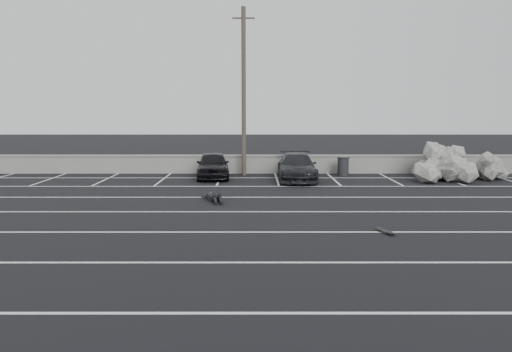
{
  "coord_description": "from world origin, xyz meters",
  "views": [
    {
      "loc": [
        -0.11,
        -14.55,
        3.63
      ],
      "look_at": [
        -0.1,
        5.24,
        1.0
      ],
      "focal_mm": 35.0,
      "sensor_mm": 36.0,
      "label": 1
    }
  ],
  "objects_px": {
    "car_left": "(213,165)",
    "person": "(213,194)",
    "riprap_pile": "(456,168)",
    "car_right": "(297,167)",
    "trash_bin": "(343,166)",
    "skateboard": "(386,231)",
    "utility_pole": "(244,92)"
  },
  "relations": [
    {
      "from": "person",
      "to": "car_left",
      "type": "bearing_deg",
      "value": 78.6
    },
    {
      "from": "car_right",
      "to": "skateboard",
      "type": "xyz_separation_m",
      "value": [
        1.72,
        -11.3,
        -0.63
      ]
    },
    {
      "from": "car_left",
      "to": "skateboard",
      "type": "bearing_deg",
      "value": -67.77
    },
    {
      "from": "utility_pole",
      "to": "skateboard",
      "type": "height_order",
      "value": "utility_pole"
    },
    {
      "from": "trash_bin",
      "to": "car_left",
      "type": "bearing_deg",
      "value": -172.86
    },
    {
      "from": "trash_bin",
      "to": "riprap_pile",
      "type": "relative_size",
      "value": 0.18
    },
    {
      "from": "car_left",
      "to": "car_right",
      "type": "distance_m",
      "value": 4.51
    },
    {
      "from": "car_right",
      "to": "car_left",
      "type": "bearing_deg",
      "value": 170.48
    },
    {
      "from": "riprap_pile",
      "to": "skateboard",
      "type": "height_order",
      "value": "riprap_pile"
    },
    {
      "from": "riprap_pile",
      "to": "car_left",
      "type": "bearing_deg",
      "value": 176.86
    },
    {
      "from": "riprap_pile",
      "to": "person",
      "type": "xyz_separation_m",
      "value": [
        -12.19,
        -5.92,
        -0.38
      ]
    },
    {
      "from": "riprap_pile",
      "to": "skateboard",
      "type": "xyz_separation_m",
      "value": [
        -6.61,
        -11.47,
        -0.54
      ]
    },
    {
      "from": "riprap_pile",
      "to": "person",
      "type": "bearing_deg",
      "value": -154.08
    },
    {
      "from": "car_right",
      "to": "riprap_pile",
      "type": "distance_m",
      "value": 8.33
    },
    {
      "from": "trash_bin",
      "to": "skateboard",
      "type": "distance_m",
      "value": 13.11
    },
    {
      "from": "car_left",
      "to": "car_right",
      "type": "bearing_deg",
      "value": -15.63
    },
    {
      "from": "car_right",
      "to": "trash_bin",
      "type": "relative_size",
      "value": 4.62
    },
    {
      "from": "riprap_pile",
      "to": "skateboard",
      "type": "distance_m",
      "value": 13.24
    },
    {
      "from": "car_left",
      "to": "person",
      "type": "xyz_separation_m",
      "value": [
        0.56,
        -6.63,
        -0.48
      ]
    },
    {
      "from": "car_left",
      "to": "riprap_pile",
      "type": "relative_size",
      "value": 0.73
    },
    {
      "from": "riprap_pile",
      "to": "person",
      "type": "distance_m",
      "value": 13.56
    },
    {
      "from": "car_right",
      "to": "person",
      "type": "bearing_deg",
      "value": -122.34
    },
    {
      "from": "car_left",
      "to": "riprap_pile",
      "type": "distance_m",
      "value": 12.78
    },
    {
      "from": "trash_bin",
      "to": "riprap_pile",
      "type": "height_order",
      "value": "riprap_pile"
    },
    {
      "from": "car_right",
      "to": "riprap_pile",
      "type": "height_order",
      "value": "riprap_pile"
    },
    {
      "from": "skateboard",
      "to": "car_left",
      "type": "bearing_deg",
      "value": 93.33
    },
    {
      "from": "trash_bin",
      "to": "person",
      "type": "bearing_deg",
      "value": -131.18
    },
    {
      "from": "utility_pole",
      "to": "trash_bin",
      "type": "distance_m",
      "value": 6.88
    },
    {
      "from": "person",
      "to": "skateboard",
      "type": "relative_size",
      "value": 3.49
    },
    {
      "from": "car_right",
      "to": "utility_pole",
      "type": "distance_m",
      "value": 5.25
    },
    {
      "from": "skateboard",
      "to": "riprap_pile",
      "type": "bearing_deg",
      "value": 36.56
    },
    {
      "from": "car_right",
      "to": "skateboard",
      "type": "height_order",
      "value": "car_right"
    }
  ]
}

